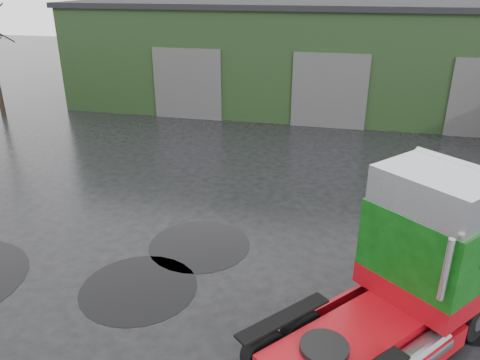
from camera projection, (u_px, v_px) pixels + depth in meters
name	position (u px, v px, depth m)	size (l,w,h in m)	color
ground	(228.00, 258.00, 13.73)	(100.00, 100.00, 0.00)	black
warehouse	(336.00, 53.00, 29.94)	(32.40, 12.40, 6.30)	black
hero_tractor	(381.00, 277.00, 9.50)	(2.69, 6.35, 3.94)	#0B420D
tree_back_a	(248.00, 14.00, 39.92)	(4.40, 4.40, 9.50)	black
tree_back_b	(445.00, 31.00, 36.98)	(4.40, 4.40, 7.50)	black
puddle_0	(139.00, 288.00, 12.39)	(3.11, 3.11, 0.01)	black
puddle_1	(391.00, 240.00, 14.64)	(2.11, 2.11, 0.01)	black
puddle_3	(463.00, 314.00, 11.44)	(2.25, 2.25, 0.01)	black
puddle_4	(200.00, 245.00, 14.39)	(3.12, 3.12, 0.01)	black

